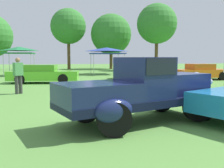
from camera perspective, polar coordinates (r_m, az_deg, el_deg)
The scene contains 12 objects.
ground_plane at distance 7.39m, azimuth 6.68°, elevation -7.29°, with size 120.00×120.00×0.00m, color #568C3D.
feature_pickup_truck at distance 6.65m, azimuth 6.57°, elevation -1.19°, with size 4.57×2.94×1.70m.
show_car_lime at distance 17.51m, azimuth -15.25°, elevation 2.19°, with size 4.71×2.21×1.22m.
show_car_burgundy at distance 20.18m, azimuth 6.03°, elevation 2.84°, with size 4.25×2.61×1.22m.
show_car_orange at distance 20.46m, azimuth 19.54°, elevation 2.57°, with size 4.13×1.97×1.22m.
spectator_near_truck at distance 12.56m, azimuth -20.38°, elevation 2.05°, with size 0.46×0.44×1.69m.
spectator_between_cars at distance 17.79m, azimuth 13.81°, elevation 3.30°, with size 0.45×0.33×1.69m.
canopy_tent_left_field at distance 25.31m, azimuth -20.19°, elevation 7.26°, with size 2.62×2.62×2.71m.
canopy_tent_center_field at distance 25.94m, azimuth -1.17°, elevation 7.59°, with size 3.34×3.34×2.71m.
treeline_center at distance 37.77m, azimuth -9.82°, elevation 12.65°, with size 5.09×5.09×8.71m.
treeline_mid_right at distance 38.03m, azimuth -0.22°, elevation 11.12°, with size 5.98×5.98×8.10m.
treeline_far_right at distance 34.96m, azimuth 10.08°, elevation 13.20°, with size 5.30×5.30×8.82m.
Camera 1 is at (-2.08, -6.89, 1.69)m, focal length 40.58 mm.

